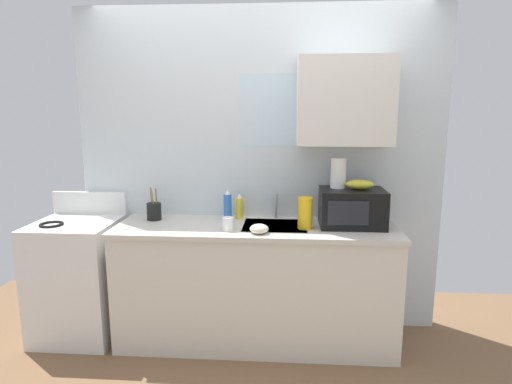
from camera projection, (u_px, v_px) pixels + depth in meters
kitchen_wall_assembly at (272, 161)px, 3.38m from camera, size 2.82×0.42×2.50m
counter_unit at (256, 283)px, 3.24m from camera, size 2.05×0.63×0.90m
sink_faucet at (276, 206)px, 3.37m from camera, size 0.03×0.03×0.19m
stove_range at (79, 278)px, 3.34m from camera, size 0.60×0.60×1.08m
microwave at (352, 208)px, 3.13m from camera, size 0.46×0.35×0.27m
banana_bunch at (360, 185)px, 3.10m from camera, size 0.20×0.11×0.07m
paper_towel_roll at (338, 173)px, 3.15m from camera, size 0.11×0.11×0.22m
dish_soap_bottle_yellow at (239, 207)px, 3.36m from camera, size 0.06×0.06×0.20m
dish_soap_bottle_blue at (228, 205)px, 3.32m from camera, size 0.06×0.06×0.23m
cereal_canister at (305, 213)px, 3.07m from camera, size 0.10×0.10×0.22m
mug_white at (228, 224)px, 3.03m from camera, size 0.08×0.08×0.09m
utensil_crock at (154, 211)px, 3.32m from camera, size 0.11×0.11×0.25m
small_bowl at (259, 229)px, 2.96m from camera, size 0.13×0.13×0.06m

